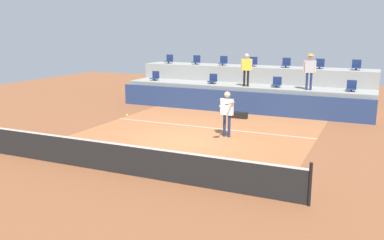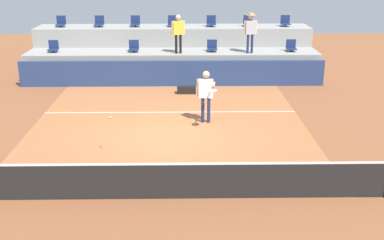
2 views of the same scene
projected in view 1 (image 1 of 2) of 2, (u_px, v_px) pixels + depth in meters
ground_plane at (184, 141)px, 15.41m from camera, size 40.00×40.00×0.00m
court_inner_paint at (195, 135)px, 16.30m from camera, size 9.00×10.00×0.01m
court_service_line at (208, 128)px, 17.54m from camera, size 9.00×0.06×0.00m
tennis_net at (123, 158)px, 11.75m from camera, size 10.48×0.08×1.07m
sponsor_backboard at (235, 102)px, 20.63m from camera, size 13.00×0.16×1.10m
seating_tier_lower at (243, 97)px, 21.77m from camera, size 13.00×1.80×1.25m
seating_tier_upper at (253, 85)px, 23.28m from camera, size 13.00×1.80×2.10m
stadium_chair_lower_far_left at (155, 77)px, 23.68m from camera, size 0.44×0.40×0.52m
stadium_chair_lower_left at (213, 80)px, 22.23m from camera, size 0.44×0.40×0.52m
stadium_chair_lower_right at (277, 83)px, 20.82m from camera, size 0.44×0.40×0.52m
stadium_chair_lower_far_right at (351, 87)px, 19.38m from camera, size 0.44×0.40×0.52m
stadium_chair_upper_far_left at (169, 60)px, 25.10m from camera, size 0.44×0.40×0.52m
stadium_chair_upper_left at (196, 61)px, 24.37m from camera, size 0.44×0.40×0.52m
stadium_chair_upper_mid_left at (223, 61)px, 23.68m from camera, size 0.44×0.40×0.52m
stadium_chair_upper_center at (253, 62)px, 22.96m from camera, size 0.44×0.40×0.52m
stadium_chair_upper_mid_right at (286, 63)px, 22.21m from camera, size 0.44×0.40×0.52m
stadium_chair_upper_right at (320, 65)px, 21.50m from camera, size 0.44×0.40×0.52m
stadium_chair_upper_far_right at (356, 66)px, 20.78m from camera, size 0.44×0.40×0.52m
tennis_player at (227, 109)px, 15.81m from camera, size 0.63×1.26×1.78m
spectator_leaning_on_rail at (246, 67)px, 20.91m from camera, size 0.59×0.26×1.67m
spectator_with_hat at (310, 68)px, 19.63m from camera, size 0.59×0.46×1.74m
tennis_ball at (127, 115)px, 14.52m from camera, size 0.07×0.07×0.07m
equipment_bag at (239, 115)px, 19.43m from camera, size 0.76×0.28×0.30m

